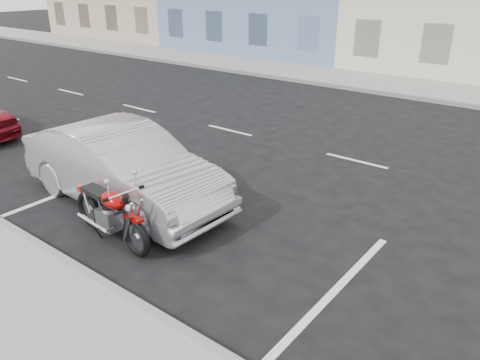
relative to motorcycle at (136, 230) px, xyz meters
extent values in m
plane|color=black|center=(2.92, 6.10, -0.48)|extent=(120.00, 120.00, 0.00)
cube|color=gray|center=(-2.08, 14.80, -0.41)|extent=(80.00, 3.40, 0.15)
cube|color=gray|center=(-2.08, -0.90, -0.40)|extent=(80.00, 0.12, 0.16)
cube|color=gray|center=(-2.08, 13.10, -0.40)|extent=(80.00, 0.12, 0.16)
torus|color=black|center=(0.71, -0.07, -0.16)|extent=(0.67, 0.17, 0.66)
torus|color=black|center=(-0.72, 0.07, -0.16)|extent=(0.67, 0.17, 0.66)
cube|color=#950705|center=(0.71, -0.07, 0.18)|extent=(0.35, 0.16, 0.05)
cube|color=#950705|center=(-0.76, 0.07, 0.20)|extent=(0.31, 0.19, 0.06)
cube|color=gray|center=(-0.05, 0.00, -0.10)|extent=(0.44, 0.33, 0.34)
ellipsoid|color=#950705|center=(0.15, -0.01, 0.31)|extent=(0.58, 0.39, 0.27)
cube|color=black|center=(-0.37, 0.03, 0.29)|extent=(0.64, 0.31, 0.09)
cylinder|color=silver|center=(0.49, -0.05, 0.54)|extent=(0.10, 0.69, 0.04)
sphere|color=silver|center=(0.62, -0.06, 0.33)|extent=(0.17, 0.17, 0.17)
cylinder|color=silver|center=(-0.39, -0.10, -0.26)|extent=(0.95, 0.17, 0.08)
cylinder|color=silver|center=(-0.36, 0.17, -0.26)|extent=(0.95, 0.17, 0.08)
cylinder|color=silver|center=(0.66, -0.06, 0.13)|extent=(0.39, 0.08, 0.79)
cylinder|color=black|center=(0.17, -0.02, 0.06)|extent=(0.80, 0.12, 0.49)
imported|color=#A9ACB1|center=(-1.69, 1.14, 0.29)|extent=(4.75, 1.82, 1.55)
camera|label=1|loc=(5.24, -4.06, 3.67)|focal=35.00mm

